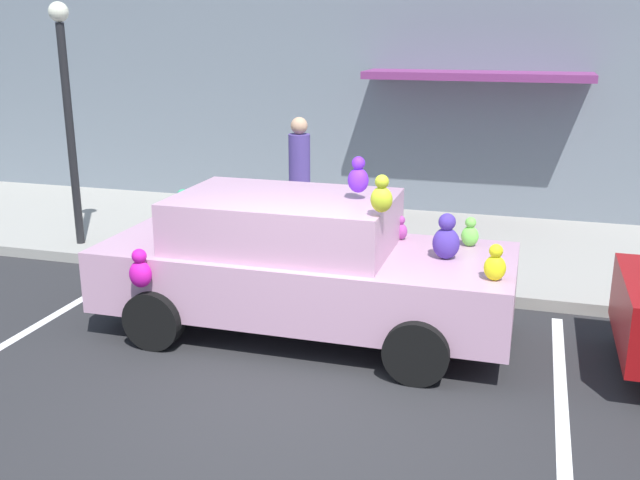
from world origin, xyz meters
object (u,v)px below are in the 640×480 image
object	(u,v)px
teddy_bear_on_sidewalk	(171,225)
street_lamp_post	(67,98)
plush_covered_car	(300,263)
pedestrian_near_shopfront	(300,188)

from	to	relation	value
teddy_bear_on_sidewalk	street_lamp_post	bearing A→B (deg)	-170.23
plush_covered_car	teddy_bear_on_sidewalk	world-z (taller)	plush_covered_car
teddy_bear_on_sidewalk	pedestrian_near_shopfront	distance (m)	2.02
street_lamp_post	pedestrian_near_shopfront	size ratio (longest dim) A/B	1.80
plush_covered_car	pedestrian_near_shopfront	distance (m)	2.62
plush_covered_car	street_lamp_post	world-z (taller)	street_lamp_post
plush_covered_car	pedestrian_near_shopfront	size ratio (longest dim) A/B	2.32
plush_covered_car	street_lamp_post	distance (m)	4.77
pedestrian_near_shopfront	street_lamp_post	bearing A→B (deg)	-169.61
teddy_bear_on_sidewalk	plush_covered_car	bearing A→B (deg)	-38.15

